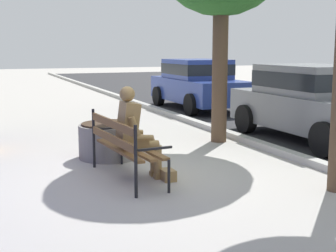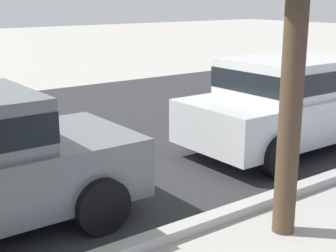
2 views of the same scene
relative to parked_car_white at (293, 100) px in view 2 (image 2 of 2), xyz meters
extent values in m
cube|color=#B2AFA8|center=(-4.21, -1.43, -0.78)|extent=(60.00, 0.20, 0.12)
cylinder|color=brown|center=(-2.54, -2.03, 0.69)|extent=(0.24, 0.24, 3.06)
cylinder|color=black|center=(-4.18, 0.84, -0.52)|extent=(0.64, 0.22, 0.64)
cylinder|color=black|center=(-4.19, -0.86, -0.52)|extent=(0.64, 0.22, 0.64)
cube|color=silver|center=(0.06, 0.00, -0.23)|extent=(4.11, 1.72, 0.70)
cube|color=silver|center=(-0.09, 0.00, 0.42)|extent=(2.14, 1.57, 0.60)
cube|color=black|center=(-0.09, 0.00, 0.42)|extent=(2.15, 1.59, 0.33)
cylinder|color=black|center=(1.39, 0.84, -0.52)|extent=(0.64, 0.22, 0.64)
cylinder|color=black|center=(-1.27, 0.85, -0.52)|extent=(0.64, 0.22, 0.64)
cylinder|color=black|center=(-1.28, -0.85, -0.52)|extent=(0.64, 0.22, 0.64)
camera|label=1|loc=(2.33, -6.43, 1.06)|focal=50.59mm
camera|label=2|loc=(-6.57, -5.30, 1.71)|focal=52.51mm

